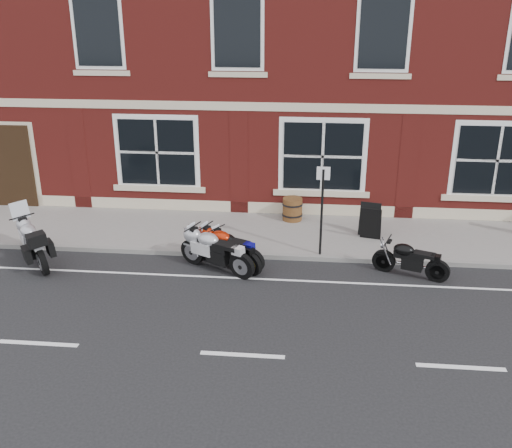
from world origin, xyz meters
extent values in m
plane|color=black|center=(0.00, 0.00, 0.00)|extent=(80.00, 80.00, 0.00)
cube|color=slate|center=(0.00, 3.00, 0.06)|extent=(30.00, 3.00, 0.12)
cube|color=slate|center=(0.00, 1.42, 0.06)|extent=(30.00, 0.16, 0.12)
cube|color=maroon|center=(0.00, 10.50, 6.00)|extent=(24.00, 12.00, 12.00)
cylinder|color=black|center=(-6.17, 1.18, 0.34)|extent=(0.53, 0.62, 0.68)
cylinder|color=black|center=(-5.22, -0.03, 0.34)|extent=(0.53, 0.62, 0.68)
cube|color=black|center=(-5.72, 0.62, 0.70)|extent=(0.73, 0.83, 0.23)
ellipsoid|color=#99999D|center=(-5.82, 0.74, 0.83)|extent=(0.67, 0.70, 0.34)
cube|color=black|center=(-5.46, 0.28, 0.79)|extent=(0.58, 0.63, 0.11)
cube|color=silver|center=(-6.16, 1.16, 1.22)|extent=(0.38, 0.31, 0.48)
cylinder|color=black|center=(-1.44, 1.21, 0.31)|extent=(0.62, 0.39, 0.63)
cylinder|color=black|center=(-0.16, 0.58, 0.31)|extent=(0.62, 0.39, 0.63)
cube|color=black|center=(-0.84, 0.92, 0.65)|extent=(0.81, 0.56, 0.22)
ellipsoid|color=#9F1D06|center=(-0.98, 0.98, 0.76)|extent=(0.65, 0.56, 0.31)
cube|color=black|center=(-0.49, 0.74, 0.72)|extent=(0.60, 0.47, 0.10)
cylinder|color=black|center=(-1.14, 1.27, 0.29)|extent=(0.51, 0.46, 0.57)
cylinder|color=black|center=(-0.15, 0.43, 0.29)|extent=(0.51, 0.46, 0.57)
cube|color=black|center=(-0.68, 0.88, 0.59)|extent=(0.69, 0.63, 0.20)
ellipsoid|color=black|center=(-0.78, 0.97, 0.70)|extent=(0.59, 0.57, 0.29)
cube|color=black|center=(-0.41, 0.65, 0.66)|extent=(0.53, 0.50, 0.09)
cylinder|color=black|center=(-1.72, 0.94, 0.33)|extent=(0.65, 0.44, 0.67)
cylinder|color=black|center=(-0.38, 0.22, 0.33)|extent=(0.65, 0.44, 0.67)
cube|color=black|center=(-1.09, 0.61, 0.69)|extent=(0.86, 0.62, 0.23)
ellipsoid|color=#9F9FA3|center=(-1.23, 0.68, 0.82)|extent=(0.69, 0.61, 0.33)
cube|color=black|center=(-0.72, 0.41, 0.77)|extent=(0.64, 0.51, 0.10)
cylinder|color=black|center=(3.04, 0.96, 0.28)|extent=(0.57, 0.32, 0.57)
cylinder|color=black|center=(4.24, 0.49, 0.28)|extent=(0.57, 0.32, 0.57)
cube|color=black|center=(3.60, 0.74, 0.59)|extent=(0.74, 0.46, 0.20)
ellipsoid|color=black|center=(3.47, 0.79, 0.69)|extent=(0.58, 0.48, 0.28)
cube|color=black|center=(3.93, 0.61, 0.66)|extent=(0.54, 0.39, 0.09)
cylinder|color=#4F2715|center=(0.66, 4.01, 0.46)|extent=(0.58, 0.58, 0.68)
cylinder|color=black|center=(0.66, 4.01, 0.30)|extent=(0.61, 0.61, 0.05)
cylinder|color=black|center=(0.66, 4.01, 0.62)|extent=(0.61, 0.61, 0.05)
cylinder|color=black|center=(1.47, 1.55, 1.26)|extent=(0.06, 0.06, 2.27)
cube|color=silver|center=(1.47, 1.55, 2.29)|extent=(0.33, 0.03, 0.33)
camera|label=1|loc=(1.14, -12.04, 6.15)|focal=40.00mm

